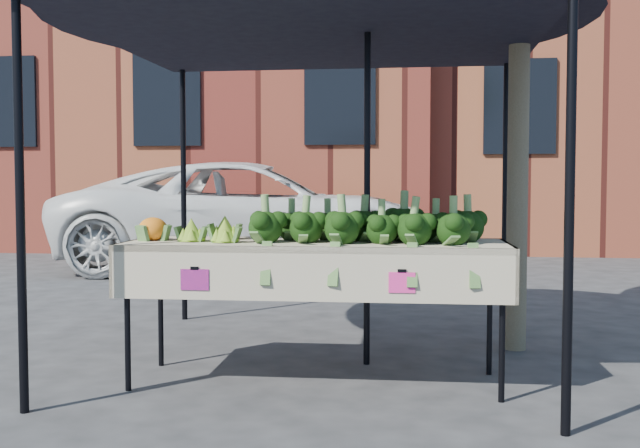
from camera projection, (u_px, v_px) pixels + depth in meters
The scene contains 9 objects.
ground at pixel (287, 379), 4.94m from camera, with size 90.00×90.00×0.00m, color #272729.
table at pixel (316, 312), 4.84m from camera, with size 2.42×0.85×0.90m.
canopy at pixel (319, 169), 5.39m from camera, with size 3.16×3.16×2.74m, color black, non-canonical shape.
broccoli_heap at pixel (368, 220), 4.79m from camera, with size 1.48×0.58×0.27m, color black.
romanesco_cluster at pixel (213, 224), 4.88m from camera, with size 0.44×0.48×0.21m, color #8CBC30.
cauliflower_pair at pixel (153, 226), 4.89m from camera, with size 0.21×0.21×0.19m, color orange.
vehicle at pixel (255, 76), 11.02m from camera, with size 2.60×1.56×5.63m, color white.
street_tree at pixel (519, 50), 5.69m from camera, with size 2.30×2.30×4.52m, color #1E4C14, non-canonical shape.
building_left at pixel (161, 39), 17.22m from camera, with size 12.00×8.00×9.00m, color maroon.
Camera 1 is at (0.85, -4.81, 1.27)m, focal length 42.83 mm.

